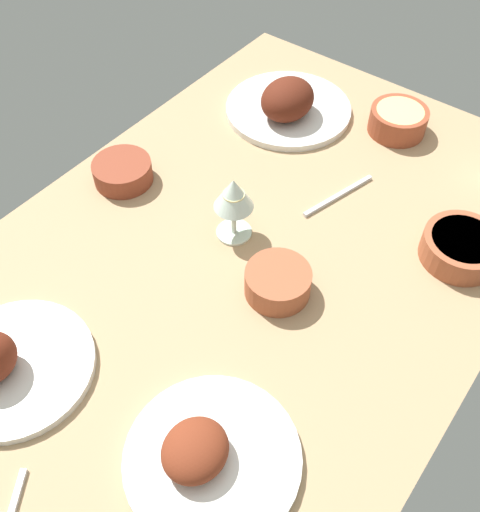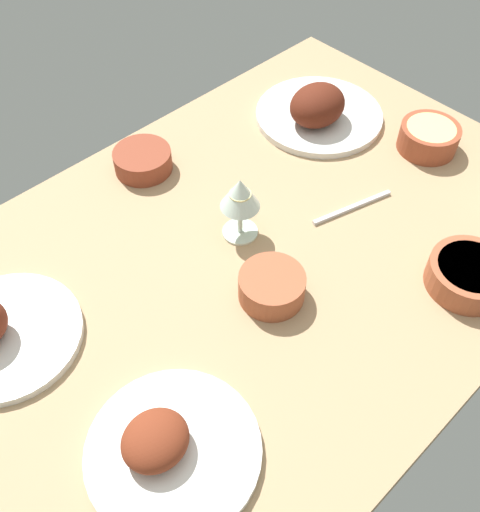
# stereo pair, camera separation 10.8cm
# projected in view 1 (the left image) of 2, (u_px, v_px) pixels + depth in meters

# --- Properties ---
(dining_table) EXTENTS (1.40, 0.90, 0.04)m
(dining_table) POSITION_uv_depth(u_px,v_px,m) (240.00, 269.00, 1.11)
(dining_table) COLOR tan
(dining_table) RESTS_ON ground
(plate_center_main) EXTENTS (0.26, 0.26, 0.10)m
(plate_center_main) POSITION_uv_depth(u_px,v_px,m) (6.00, 364.00, 0.93)
(plate_center_main) COLOR silver
(plate_center_main) RESTS_ON dining_table
(plate_near_viewer) EXTENTS (0.26, 0.26, 0.07)m
(plate_near_viewer) POSITION_uv_depth(u_px,v_px,m) (207.00, 456.00, 0.84)
(plate_near_viewer) COLOR silver
(plate_near_viewer) RESTS_ON dining_table
(plate_far_side) EXTENTS (0.30, 0.30, 0.10)m
(plate_far_side) POSITION_uv_depth(u_px,v_px,m) (288.00, 104.00, 1.36)
(plate_far_side) COLOR silver
(plate_far_side) RESTS_ON dining_table
(bowl_sauce) EXTENTS (0.12, 0.12, 0.05)m
(bowl_sauce) POSITION_uv_depth(u_px,v_px,m) (278.00, 281.00, 1.03)
(bowl_sauce) COLOR #A35133
(bowl_sauce) RESTS_ON dining_table
(bowl_potatoes) EXTENTS (0.13, 0.13, 0.06)m
(bowl_potatoes) POSITION_uv_depth(u_px,v_px,m) (398.00, 120.00, 1.33)
(bowl_potatoes) COLOR brown
(bowl_potatoes) RESTS_ON dining_table
(bowl_pasta) EXTENTS (0.15, 0.15, 0.05)m
(bowl_pasta) POSITION_uv_depth(u_px,v_px,m) (461.00, 247.00, 1.09)
(bowl_pasta) COLOR #A35133
(bowl_pasta) RESTS_ON dining_table
(bowl_onions) EXTENTS (0.12, 0.12, 0.05)m
(bowl_onions) POSITION_uv_depth(u_px,v_px,m) (123.00, 171.00, 1.22)
(bowl_onions) COLOR brown
(bowl_onions) RESTS_ON dining_table
(wine_glass) EXTENTS (0.08, 0.08, 0.14)m
(wine_glass) POSITION_uv_depth(u_px,v_px,m) (234.00, 197.00, 1.07)
(wine_glass) COLOR silver
(wine_glass) RESTS_ON dining_table
(fork_loose) EXTENTS (0.18, 0.06, 0.01)m
(fork_loose) POSITION_uv_depth(u_px,v_px,m) (338.00, 196.00, 1.21)
(fork_loose) COLOR silver
(fork_loose) RESTS_ON dining_table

